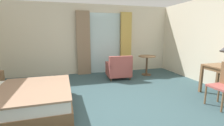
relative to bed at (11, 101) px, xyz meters
name	(u,v)px	position (x,y,z in m)	size (l,w,h in m)	color
ground	(115,110)	(1.97, -0.30, -0.31)	(6.77, 6.80, 0.10)	#334C51
wall_back	(91,39)	(1.97, 2.84, 1.01)	(6.37, 0.12, 2.54)	beige
balcony_glass_door	(105,43)	(2.47, 2.76, 0.86)	(1.19, 0.02, 2.24)	silver
curtain_panel_left	(84,43)	(1.66, 2.66, 0.88)	(0.48, 0.10, 2.28)	#897056
curtain_panel_right	(126,43)	(3.28, 2.66, 0.88)	(0.42, 0.10, 2.28)	tan
bed	(11,101)	(0.00, 0.00, 0.00)	(2.15, 1.73, 1.03)	brown
desk_lamp	(224,51)	(4.57, -0.37, 0.85)	(0.29, 0.19, 0.49)	#4C4C51
armchair_by_window	(119,69)	(2.70, 1.72, 0.07)	(0.78, 0.71, 0.80)	#9E4C47
round_cafe_table	(147,61)	(3.83, 1.93, 0.26)	(0.62, 0.62, 0.70)	brown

